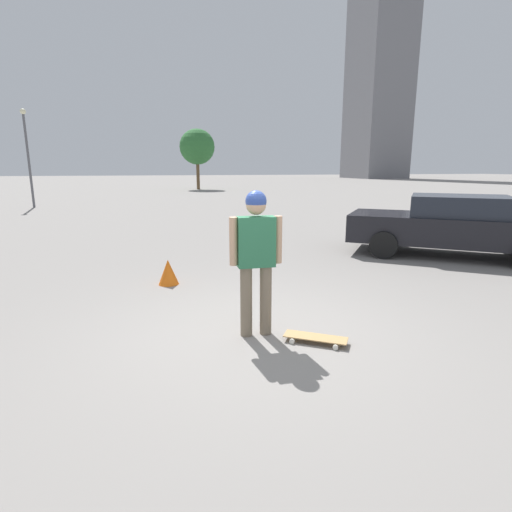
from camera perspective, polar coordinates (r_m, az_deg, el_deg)
ground_plane at (r=5.15m, az=0.00°, el=-11.10°), size 220.00×220.00×0.00m
person at (r=4.82m, az=0.00°, el=0.77°), size 0.25×0.65×1.80m
skateboard at (r=4.96m, az=8.49°, el=-11.46°), size 0.61×0.76×0.07m
car_parked_near at (r=10.49m, az=26.36°, el=4.01°), size 4.26×4.77×1.43m
building_block_distant at (r=87.56m, az=17.26°, el=24.89°), size 11.66×8.81×43.23m
tree_distant at (r=39.83m, az=-8.40°, el=15.16°), size 3.34×3.34×5.69m
traffic_cone at (r=7.35m, az=-12.42°, el=-2.25°), size 0.37×0.37×0.46m
lamp_post at (r=24.35m, az=-29.86°, el=13.03°), size 0.28×0.28×4.98m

